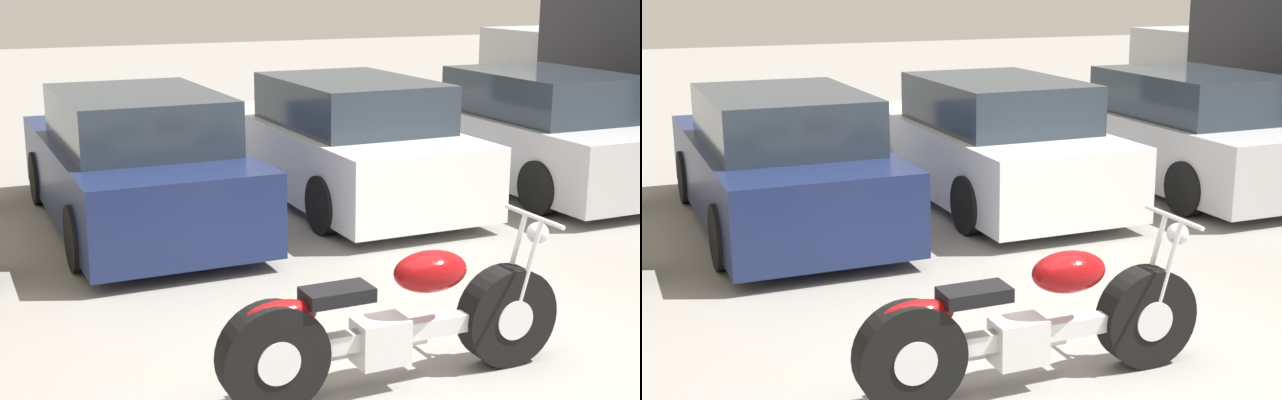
{
  "view_description": "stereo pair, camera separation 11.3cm",
  "coord_description": "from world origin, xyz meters",
  "views": [
    {
      "loc": [
        -2.95,
        -4.74,
        2.62
      ],
      "look_at": [
        -0.09,
        1.65,
        0.85
      ],
      "focal_mm": 50.0,
      "sensor_mm": 36.0,
      "label": 1
    },
    {
      "loc": [
        -2.85,
        -4.79,
        2.62
      ],
      "look_at": [
        -0.09,
        1.65,
        0.85
      ],
      "focal_mm": 50.0,
      "sensor_mm": 36.0,
      "label": 2
    }
  ],
  "objects": [
    {
      "name": "parked_car_silver",
      "position": [
        4.11,
        4.4,
        0.67
      ],
      "size": [
        1.84,
        4.36,
        1.47
      ],
      "color": "#BCBCC1",
      "rests_on": "ground_plane"
    },
    {
      "name": "parked_car_white",
      "position": [
        1.58,
        4.69,
        0.67
      ],
      "size": [
        1.84,
        4.36,
        1.47
      ],
      "color": "white",
      "rests_on": "ground_plane"
    },
    {
      "name": "parked_car_navy",
      "position": [
        -0.96,
        4.5,
        0.67
      ],
      "size": [
        1.84,
        4.36,
        1.47
      ],
      "color": "#19234C",
      "rests_on": "ground_plane"
    },
    {
      "name": "motorcycle",
      "position": [
        -0.31,
        -0.02,
        0.43
      ],
      "size": [
        2.42,
        0.62,
        1.05
      ],
      "color": "black",
      "rests_on": "ground_plane"
    },
    {
      "name": "ground_plane",
      "position": [
        0.0,
        0.0,
        0.0
      ],
      "size": [
        60.0,
        60.0,
        0.0
      ],
      "primitive_type": "plane",
      "color": "gray"
    }
  ]
}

